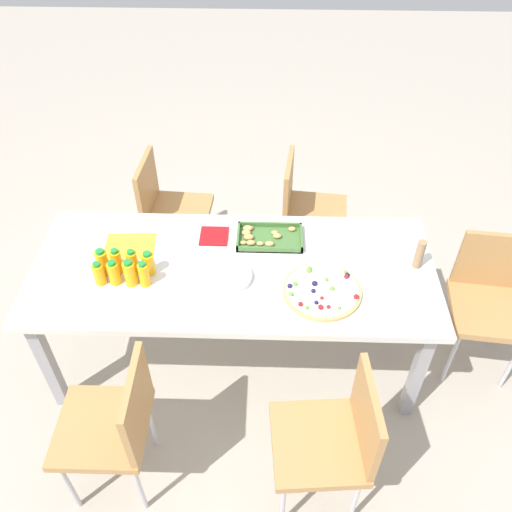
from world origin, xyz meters
TOP-DOWN VIEW (x-y plane):
  - ground_plane at (0.00, 0.00)m, footprint 12.00×12.00m
  - party_table at (0.00, 0.00)m, footprint 2.04×0.84m
  - chair_near_right at (0.48, -0.78)m, footprint 0.43×0.43m
  - chair_far_right at (0.41, 0.82)m, footprint 0.44×0.44m
  - chair_end at (1.38, 0.07)m, footprint 0.44×0.44m
  - chair_near_left at (-0.48, -0.74)m, footprint 0.40×0.40m
  - chair_far_left at (-0.48, 0.79)m, footprint 0.43×0.43m
  - juice_bottle_0 at (-0.64, -0.13)m, footprint 0.05×0.05m
  - juice_bottle_1 at (-0.57, -0.12)m, footprint 0.06×0.06m
  - juice_bottle_2 at (-0.49, -0.12)m, footprint 0.06×0.06m
  - juice_bottle_3 at (-0.42, -0.13)m, footprint 0.05×0.05m
  - juice_bottle_4 at (-0.64, -0.05)m, footprint 0.06×0.06m
  - juice_bottle_5 at (-0.57, -0.05)m, footprint 0.05×0.05m
  - juice_bottle_6 at (-0.49, -0.05)m, footprint 0.05×0.05m
  - juice_bottle_7 at (-0.41, -0.05)m, footprint 0.06×0.06m
  - fruit_pizza at (0.44, -0.16)m, footprint 0.38×0.38m
  - snack_tray at (0.17, 0.22)m, footprint 0.35×0.21m
  - plate_stack at (-0.01, -0.08)m, footprint 0.21×0.21m
  - napkin_stack at (-0.12, 0.23)m, footprint 0.15×0.15m
  - cardboard_tube at (0.93, 0.04)m, footprint 0.04×0.04m
  - paper_folder at (-0.55, 0.14)m, footprint 0.27×0.22m

SIDE VIEW (x-z plane):
  - ground_plane at x=0.00m, z-range 0.00..0.00m
  - chair_near_right at x=0.48m, z-range 0.09..0.92m
  - chair_far_right at x=0.41m, z-range 0.09..0.92m
  - chair_end at x=1.38m, z-range 0.09..0.92m
  - chair_near_left at x=-0.48m, z-range 0.09..0.92m
  - chair_far_left at x=-0.48m, z-range 0.09..0.92m
  - party_table at x=0.00m, z-range 0.30..1.04m
  - paper_folder at x=-0.55m, z-range 0.74..0.74m
  - napkin_stack at x=-0.12m, z-range 0.74..0.75m
  - fruit_pizza at x=0.44m, z-range 0.73..0.77m
  - snack_tray at x=0.17m, z-range 0.73..0.77m
  - plate_stack at x=-0.01m, z-range 0.74..0.77m
  - juice_bottle_0 at x=-0.64m, z-range 0.73..0.86m
  - juice_bottle_7 at x=-0.41m, z-range 0.73..0.86m
  - juice_bottle_1 at x=-0.57m, z-range 0.73..0.87m
  - juice_bottle_3 at x=-0.42m, z-range 0.73..0.88m
  - juice_bottle_5 at x=-0.57m, z-range 0.73..0.88m
  - juice_bottle_2 at x=-0.49m, z-range 0.73..0.88m
  - juice_bottle_4 at x=-0.64m, z-range 0.73..0.88m
  - juice_bottle_6 at x=-0.49m, z-range 0.73..0.88m
  - cardboard_tube at x=0.93m, z-range 0.74..0.90m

